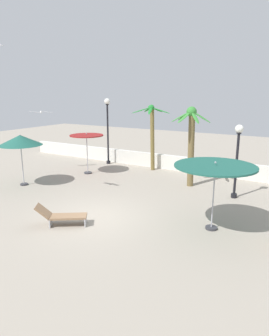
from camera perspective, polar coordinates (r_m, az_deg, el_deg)
ground_plane at (r=12.66m, az=-7.27°, el=-9.09°), size 56.00×56.00×0.00m
boundary_wall at (r=19.90m, az=8.49°, el=0.82°), size 25.20×0.30×0.94m
patio_umbrella_0 at (r=18.91m, az=-8.89°, el=5.47°), size 2.04×2.04×2.50m
patio_umbrella_1 at (r=11.17m, az=14.77°, el=-0.08°), size 2.89×2.89×2.56m
patio_umbrella_2 at (r=17.30m, az=-20.48°, el=4.84°), size 2.27×2.27×2.78m
palm_tree_1 at (r=16.36m, az=10.49°, el=5.69°), size 2.05×2.09×4.22m
palm_tree_2 at (r=19.62m, az=3.27°, el=7.29°), size 2.29×2.45×4.17m
lamp_post_0 at (r=14.99m, az=18.59°, el=2.82°), size 0.38×0.38×3.50m
lamp_post_1 at (r=21.38m, az=-5.03°, el=8.50°), size 0.40×0.40×4.52m
lounge_chair_0 at (r=12.04m, az=-13.45°, el=-8.61°), size 1.87×1.51×0.84m
seagull_1 at (r=19.79m, az=-17.00°, el=9.93°), size 1.03×1.11×0.14m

